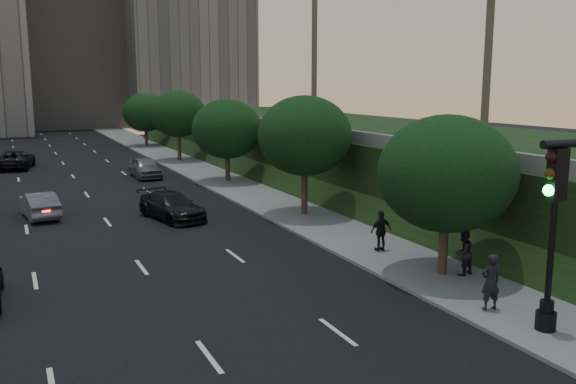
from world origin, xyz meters
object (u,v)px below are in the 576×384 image
sedan_far_right (145,167)px  pedestrian_c (381,231)px  sedan_near_right (172,206)px  pedestrian_a (491,282)px  street_lamp (551,248)px  sedan_far_left (15,160)px  pedestrian_b (463,252)px  sedan_mid_left (39,205)px

sedan_far_right → pedestrian_c: (4.78, -26.32, 0.22)m
sedan_near_right → pedestrian_a: 19.00m
street_lamp → sedan_far_left: street_lamp is taller
sedan_far_right → pedestrian_c: bearing=-80.7°
sedan_far_left → pedestrian_b: 42.99m
sedan_near_right → pedestrian_a: size_ratio=2.73×
sedan_near_right → pedestrian_a: pedestrian_a is taller
street_lamp → sedan_far_left: (-13.61, 45.50, -1.83)m
sedan_far_left → sedan_near_right: 26.53m
pedestrian_b → pedestrian_a: bearing=51.5°
pedestrian_b → pedestrian_c: (-0.93, 4.21, 0.01)m
sedan_far_left → pedestrian_c: (14.00, -36.10, 0.24)m
sedan_mid_left → pedestrian_a: bearing=112.2°
sedan_far_right → pedestrian_b: 31.05m
street_lamp → pedestrian_c: bearing=87.7°
pedestrian_b → pedestrian_c: pedestrian_c is taller
street_lamp → sedan_far_left: 47.53m
street_lamp → pedestrian_a: 2.52m
sedan_near_right → pedestrian_c: pedestrian_c is taller
sedan_mid_left → sedan_far_left: sedan_far_left is taller
pedestrian_a → pedestrian_c: pedestrian_a is taller
pedestrian_b → pedestrian_c: 4.31m
sedan_mid_left → pedestrian_c: bearing=125.3°
sedan_far_right → sedan_near_right: bearing=-97.5°
sedan_mid_left → pedestrian_c: pedestrian_c is taller
pedestrian_a → pedestrian_b: 3.64m
sedan_far_right → pedestrian_c: pedestrian_c is taller
sedan_far_left → pedestrian_a: 45.52m
sedan_mid_left → sedan_far_right: 14.83m
street_lamp → pedestrian_b: bearing=75.8°
sedan_mid_left → sedan_far_right: (8.38, 12.23, 0.10)m
sedan_near_right → pedestrian_b: (7.50, -14.84, 0.30)m
sedan_mid_left → pedestrian_c: (13.16, -14.09, 0.32)m
sedan_mid_left → street_lamp: bearing=110.8°
sedan_near_right → pedestrian_c: bearing=-72.2°
sedan_far_right → pedestrian_a: bearing=-84.2°
street_lamp → pedestrian_c: street_lamp is taller
sedan_mid_left → pedestrian_b: pedestrian_b is taller
street_lamp → sedan_far_right: size_ratio=1.16×
street_lamp → sedan_near_right: 21.05m
sedan_mid_left → pedestrian_b: size_ratio=2.49×
pedestrian_a → pedestrian_b: pedestrian_a is taller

